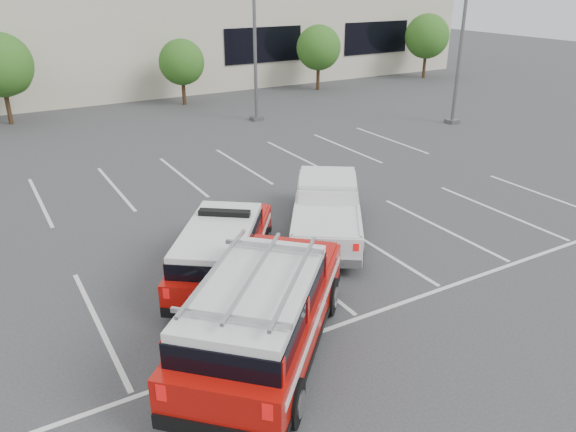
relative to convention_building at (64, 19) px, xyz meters
name	(u,v)px	position (x,y,z in m)	size (l,w,h in m)	color
ground	(297,268)	(-0.18, -31.86, -4.72)	(120.00, 120.00, 0.00)	#343437
stall_markings	(229,214)	(-0.18, -27.36, -4.71)	(23.00, 15.00, 0.01)	silver
convention_building	(64,19)	(0.00, 0.00, 0.00)	(60.00, 16.99, 13.20)	beige
tree_mid_left	(2,67)	(-5.09, -9.82, -1.68)	(3.37, 3.37, 4.85)	#3F2B19
tree_mid_right	(183,64)	(4.91, -9.82, -2.22)	(2.77, 2.77, 3.99)	#3F2B19
tree_right	(319,49)	(14.91, -9.82, -1.95)	(3.07, 3.07, 4.42)	#3F2B19
tree_far_right	(427,38)	(24.91, -9.82, -1.68)	(3.37, 3.37, 4.85)	#3F2B19
light_pole_mid	(254,23)	(6.82, -15.86, 0.47)	(0.90, 0.60, 10.24)	#59595E
light_pole_right	(463,24)	(15.82, -21.86, 0.47)	(0.90, 0.60, 10.24)	#59595E
fire_chief_suv	(223,253)	(-2.15, -31.32, -3.99)	(4.51, 5.17, 1.79)	#A80D08
white_pickup	(327,212)	(1.83, -30.31, -4.03)	(4.80, 5.77, 1.74)	silver
ladder_suv	(262,320)	(-2.82, -34.83, -3.80)	(5.69, 5.75, 2.29)	#A80D08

